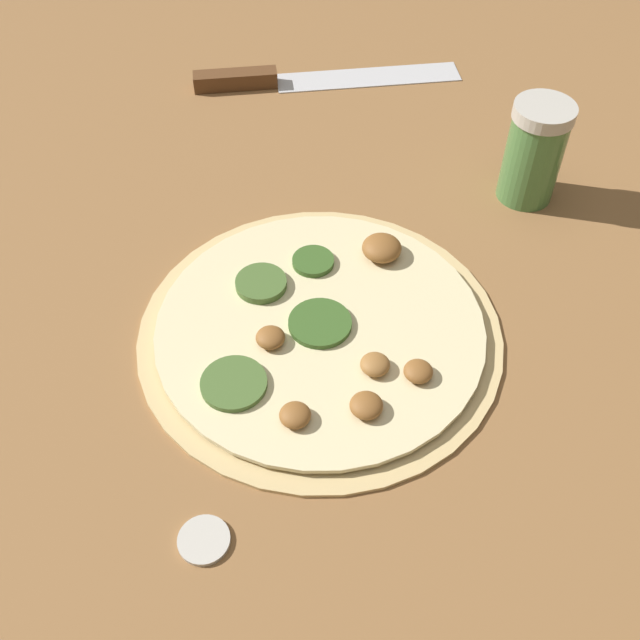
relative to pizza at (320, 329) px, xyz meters
name	(u,v)px	position (x,y,z in m)	size (l,w,h in m)	color
ground_plane	(320,334)	(0.00, 0.00, -0.01)	(3.00, 3.00, 0.00)	olive
pizza	(320,329)	(0.00, 0.00, 0.00)	(0.28, 0.28, 0.03)	#D6B77A
knife	(286,79)	(-0.30, -0.20, 0.00)	(0.19, 0.26, 0.02)	silver
spice_jar	(534,152)	(-0.24, 0.09, 0.04)	(0.05, 0.05, 0.10)	#4C7F42
loose_cap	(204,539)	(0.19, 0.01, 0.00)	(0.03, 0.03, 0.01)	beige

